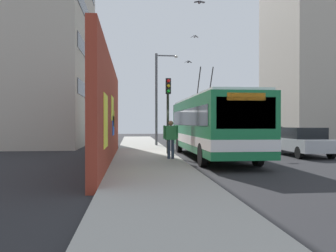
{
  "coord_description": "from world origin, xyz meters",
  "views": [
    {
      "loc": [
        -20.07,
        2.35,
        1.83
      ],
      "look_at": [
        -0.07,
        0.27,
        1.66
      ],
      "focal_mm": 37.96,
      "sensor_mm": 36.0,
      "label": 1
    }
  ],
  "objects_px": {
    "parked_car_silver": "(301,141)",
    "pedestrian_at_curb": "(171,136)",
    "city_bus": "(211,124)",
    "parked_car_white": "(264,137)",
    "street_lamp": "(159,93)",
    "traffic_light": "(168,103)",
    "parked_car_navy": "(221,132)",
    "parked_car_black": "(237,134)"
  },
  "relations": [
    {
      "from": "parked_car_silver",
      "to": "parked_car_black",
      "type": "height_order",
      "value": "same"
    },
    {
      "from": "parked_car_white",
      "to": "parked_car_navy",
      "type": "bearing_deg",
      "value": 0.0
    },
    {
      "from": "parked_car_black",
      "to": "traffic_light",
      "type": "bearing_deg",
      "value": 147.39
    },
    {
      "from": "city_bus",
      "to": "parked_car_silver",
      "type": "bearing_deg",
      "value": -83.38
    },
    {
      "from": "city_bus",
      "to": "parked_car_white",
      "type": "distance_m",
      "value": 8.11
    },
    {
      "from": "parked_car_black",
      "to": "traffic_light",
      "type": "distance_m",
      "value": 13.8
    },
    {
      "from": "parked_car_silver",
      "to": "pedestrian_at_curb",
      "type": "height_order",
      "value": "pedestrian_at_curb"
    },
    {
      "from": "city_bus",
      "to": "street_lamp",
      "type": "distance_m",
      "value": 9.14
    },
    {
      "from": "parked_car_white",
      "to": "traffic_light",
      "type": "height_order",
      "value": "traffic_light"
    },
    {
      "from": "parked_car_silver",
      "to": "parked_car_black",
      "type": "xyz_separation_m",
      "value": [
        11.9,
        0.0,
        -0.0
      ]
    },
    {
      "from": "traffic_light",
      "to": "city_bus",
      "type": "bearing_deg",
      "value": -115.35
    },
    {
      "from": "street_lamp",
      "to": "pedestrian_at_curb",
      "type": "bearing_deg",
      "value": 178.69
    },
    {
      "from": "parked_car_white",
      "to": "parked_car_black",
      "type": "distance_m",
      "value": 6.35
    },
    {
      "from": "parked_car_silver",
      "to": "traffic_light",
      "type": "height_order",
      "value": "traffic_light"
    },
    {
      "from": "parked_car_black",
      "to": "parked_car_navy",
      "type": "relative_size",
      "value": 1.06
    },
    {
      "from": "city_bus",
      "to": "parked_car_black",
      "type": "distance_m",
      "value": 13.58
    },
    {
      "from": "city_bus",
      "to": "parked_car_black",
      "type": "relative_size",
      "value": 2.45
    },
    {
      "from": "parked_car_white",
      "to": "street_lamp",
      "type": "relative_size",
      "value": 0.7
    },
    {
      "from": "traffic_light",
      "to": "street_lamp",
      "type": "relative_size",
      "value": 0.59
    },
    {
      "from": "traffic_light",
      "to": "street_lamp",
      "type": "distance_m",
      "value": 7.66
    },
    {
      "from": "pedestrian_at_curb",
      "to": "traffic_light",
      "type": "distance_m",
      "value": 3.15
    },
    {
      "from": "parked_car_silver",
      "to": "pedestrian_at_curb",
      "type": "distance_m",
      "value": 7.83
    },
    {
      "from": "pedestrian_at_curb",
      "to": "city_bus",
      "type": "bearing_deg",
      "value": -54.71
    },
    {
      "from": "street_lamp",
      "to": "parked_car_white",
      "type": "bearing_deg",
      "value": -108.53
    },
    {
      "from": "parked_car_silver",
      "to": "parked_car_navy",
      "type": "relative_size",
      "value": 1.06
    },
    {
      "from": "parked_car_white",
      "to": "parked_car_navy",
      "type": "relative_size",
      "value": 1.1
    },
    {
      "from": "city_bus",
      "to": "street_lamp",
      "type": "bearing_deg",
      "value": 13.53
    },
    {
      "from": "parked_car_silver",
      "to": "parked_car_white",
      "type": "bearing_deg",
      "value": -0.0
    },
    {
      "from": "parked_car_navy",
      "to": "pedestrian_at_curb",
      "type": "bearing_deg",
      "value": 159.28
    },
    {
      "from": "parked_car_silver",
      "to": "pedestrian_at_curb",
      "type": "bearing_deg",
      "value": 106.57
    },
    {
      "from": "parked_car_white",
      "to": "street_lamp",
      "type": "xyz_separation_m",
      "value": [
        2.44,
        7.27,
        3.27
      ]
    },
    {
      "from": "parked_car_white",
      "to": "parked_car_black",
      "type": "bearing_deg",
      "value": 0.0
    },
    {
      "from": "city_bus",
      "to": "parked_car_navy",
      "type": "distance_m",
      "value": 18.95
    },
    {
      "from": "parked_car_white",
      "to": "parked_car_navy",
      "type": "distance_m",
      "value": 12.04
    },
    {
      "from": "parked_car_navy",
      "to": "city_bus",
      "type": "bearing_deg",
      "value": 164.05
    },
    {
      "from": "parked_car_black",
      "to": "parked_car_silver",
      "type": "bearing_deg",
      "value": 180.0
    },
    {
      "from": "city_bus",
      "to": "parked_car_white",
      "type": "xyz_separation_m",
      "value": [
        6.15,
        -5.2,
        -0.92
      ]
    },
    {
      "from": "traffic_light",
      "to": "parked_car_white",
      "type": "bearing_deg",
      "value": -55.07
    },
    {
      "from": "parked_car_black",
      "to": "parked_car_navy",
      "type": "height_order",
      "value": "same"
    },
    {
      "from": "parked_car_white",
      "to": "city_bus",
      "type": "bearing_deg",
      "value": 139.79
    },
    {
      "from": "city_bus",
      "to": "street_lamp",
      "type": "xyz_separation_m",
      "value": [
        8.59,
        2.07,
        2.35
      ]
    },
    {
      "from": "pedestrian_at_curb",
      "to": "parked_car_navy",
      "type": "bearing_deg",
      "value": -20.72
    }
  ]
}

